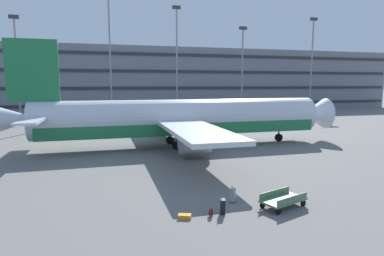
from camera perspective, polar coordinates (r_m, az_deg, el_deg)
The scene contains 13 objects.
ground_plane at distance 35.10m, azimuth -0.94°, elevation -3.40°, with size 600.00×600.00×0.00m, color slate.
terminal_structure at distance 86.12m, azimuth -9.59°, elevation 8.40°, with size 140.50×18.39×15.73m.
airliner at distance 35.01m, azimuth -2.09°, elevation 1.59°, with size 37.25×29.87×11.04m.
light_mast_left at distance 72.46m, azimuth -28.67°, elevation 10.68°, with size 1.80×0.50×19.96m.
light_mast_center_left at distance 70.87m, azimuth -14.39°, elevation 13.98°, with size 1.80×0.50×25.98m.
light_mast_center_right at distance 72.42m, azimuth -2.71°, elevation 13.09°, with size 1.80×0.50×23.57m.
light_mast_right at distance 77.14m, azimuth 8.92°, elevation 11.28°, with size 1.80×0.50×19.91m.
light_mast_far_right at distance 86.44m, azimuth 20.51°, elevation 11.51°, with size 1.80×0.50×22.85m.
suitcase_teal at distance 19.21m, azimuth 7.31°, elevation -11.71°, with size 0.43×0.48×0.95m.
suitcase_red at distance 17.55m, azimuth 5.47°, elevation -13.62°, with size 0.34×0.47×1.01m.
suitcase_laid_flat at distance 17.04m, azimuth -1.33°, elevation -15.42°, with size 0.75×0.56×0.21m.
backpack_black at distance 17.24m, azimuth 3.31°, elevation -14.71°, with size 0.29×0.40×0.52m.
baggage_cart at distance 19.01m, azimuth 15.87°, elevation -12.17°, with size 3.34×2.09×0.82m.
Camera 1 is at (-8.41, -33.38, 6.82)m, focal length 30.04 mm.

